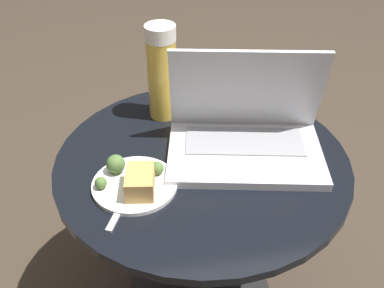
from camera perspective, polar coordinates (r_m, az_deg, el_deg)
name	(u,v)px	position (r m, az deg, el deg)	size (l,w,h in m)	color
table	(201,212)	(1.08, 1.19, -8.59)	(0.63, 0.63, 0.50)	black
laptop	(245,132)	(0.97, 6.79, 1.53)	(0.37, 0.28, 0.22)	silver
beer_glass	(162,72)	(1.05, -3.84, 9.05)	(0.07, 0.07, 0.23)	gold
snack_plate	(134,181)	(0.89, -7.34, -4.63)	(0.17, 0.17, 0.05)	white
fork	(129,192)	(0.89, -7.96, -6.00)	(0.09, 0.18, 0.00)	silver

